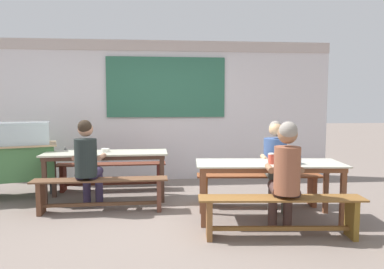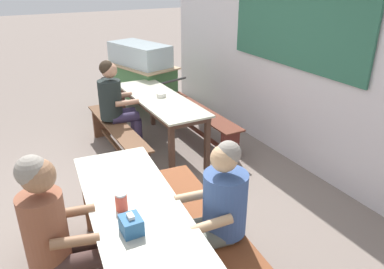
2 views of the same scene
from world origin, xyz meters
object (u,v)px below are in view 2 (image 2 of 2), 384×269
(bench_near_back, at_px, (210,232))
(soup_bowl, at_px, (161,95))
(food_cart, at_px, (140,73))
(tissue_box, at_px, (131,225))
(condiment_jar, at_px, (121,202))
(person_near_front, at_px, (58,229))
(bench_far_front, at_px, (118,137))
(person_left_back_turned, at_px, (116,101))
(dining_table_far, at_px, (160,103))
(bench_far_back, at_px, (199,120))
(dining_table_near, at_px, (136,214))
(person_right_near_table, at_px, (215,210))

(bench_near_back, xyz_separation_m, soup_bowl, (-2.28, 0.55, 0.46))
(food_cart, bearing_deg, tissue_box, -20.93)
(tissue_box, relative_size, condiment_jar, 1.14)
(soup_bowl, bearing_deg, bench_near_back, -13.63)
(person_near_front, bearing_deg, bench_far_front, 154.53)
(person_left_back_turned, xyz_separation_m, soup_bowl, (0.15, 0.58, 0.05))
(dining_table_far, relative_size, food_cart, 1.05)
(dining_table_far, height_order, tissue_box, tissue_box)
(bench_far_back, relative_size, soup_bowl, 14.48)
(bench_far_front, height_order, person_near_front, person_near_front)
(person_left_back_turned, bearing_deg, dining_table_near, -13.78)
(bench_near_back, bearing_deg, food_cart, 168.07)
(bench_far_back, relative_size, person_left_back_turned, 1.46)
(bench_near_back, height_order, condiment_jar, condiment_jar)
(food_cart, bearing_deg, bench_far_back, 12.41)
(dining_table_far, distance_m, person_left_back_turned, 0.58)
(bench_far_front, bearing_deg, dining_table_near, -13.22)
(person_right_near_table, bearing_deg, bench_near_back, 156.48)
(person_near_front, relative_size, person_right_near_table, 1.05)
(dining_table_far, height_order, bench_far_back, dining_table_far)
(bench_near_back, xyz_separation_m, condiment_jar, (-0.05, -0.71, 0.50))
(bench_far_back, bearing_deg, bench_far_front, -88.85)
(person_right_near_table, relative_size, soup_bowl, 9.68)
(bench_far_front, distance_m, person_right_near_table, 2.49)
(bench_near_back, distance_m, tissue_box, 0.91)
(person_near_front, height_order, condiment_jar, person_near_front)
(person_right_near_table, relative_size, condiment_jar, 9.28)
(dining_table_far, relative_size, bench_near_back, 1.03)
(dining_table_near, bearing_deg, food_cart, 159.27)
(dining_table_far, relative_size, condiment_jar, 13.99)
(dining_table_near, xyz_separation_m, person_near_front, (0.02, -0.54, 0.08))
(bench_far_front, distance_m, person_left_back_turned, 0.46)
(dining_table_far, height_order, food_cart, food_cart)
(bench_far_back, bearing_deg, dining_table_near, -38.17)
(bench_far_back, xyz_separation_m, condiment_jar, (2.22, -1.84, 0.51))
(person_left_back_turned, xyz_separation_m, person_right_near_table, (2.64, -0.06, -0.02))
(tissue_box, xyz_separation_m, soup_bowl, (-2.50, 1.28, -0.03))
(food_cart, bearing_deg, person_near_front, -27.48)
(person_left_back_turned, bearing_deg, bench_near_back, 0.70)
(bench_near_back, bearing_deg, person_near_front, -91.51)
(dining_table_far, xyz_separation_m, bench_far_front, (0.01, -0.61, -0.36))
(bench_near_back, bearing_deg, dining_table_far, 167.09)
(person_near_front, bearing_deg, bench_near_back, 88.49)
(bench_far_back, xyz_separation_m, food_cart, (-1.51, -0.33, 0.40))
(bench_far_front, xyz_separation_m, food_cart, (-1.54, 0.90, 0.39))
(dining_table_far, height_order, bench_far_front, dining_table_far)
(person_right_near_table, height_order, tissue_box, person_right_near_table)
(bench_near_back, relative_size, condiment_jar, 13.60)
(dining_table_near, distance_m, person_near_front, 0.55)
(tissue_box, bearing_deg, food_cart, 159.07)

